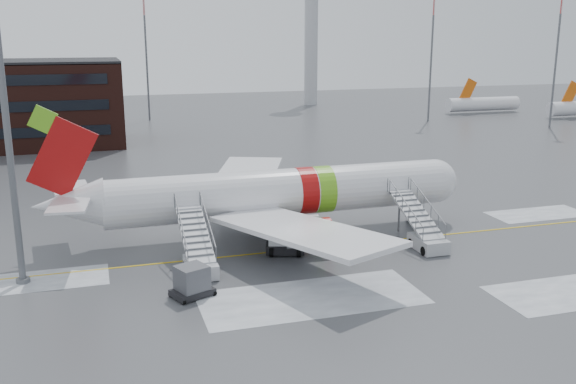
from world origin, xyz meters
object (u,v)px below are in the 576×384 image
object	(u,v)px
uld_container	(192,282)
airstair_aft	(199,256)
pushback_tug	(283,245)
airstair_fwd	(424,234)
airliner	(270,194)
light_mast_near	(0,66)

from	to	relation	value
uld_container	airstair_aft	bearing A→B (deg)	75.42
airstair_aft	pushback_tug	size ratio (longest dim) A/B	2.43
uld_container	airstair_fwd	bearing A→B (deg)	13.04
airstair_aft	uld_container	size ratio (longest dim) A/B	2.62
pushback_tug	airstair_fwd	bearing A→B (deg)	-8.88
airstair_fwd	airstair_aft	size ratio (longest dim) A/B	1.00
airliner	pushback_tug	xyz separation A→B (m)	(-0.33, -4.84, -2.70)
airliner	light_mast_near	xyz separation A→B (m)	(-18.42, -5.28, 10.71)
airliner	airstair_fwd	world-z (taller)	airliner
pushback_tug	light_mast_near	distance (m)	22.52
uld_container	light_mast_near	size ratio (longest dim) A/B	0.11
airstair_fwd	pushback_tug	size ratio (longest dim) A/B	2.43
airstair_aft	light_mast_near	size ratio (longest dim) A/B	0.28
airliner	light_mast_near	distance (m)	21.95
pushback_tug	uld_container	distance (m)	9.74
airstair_aft	pushback_tug	bearing A→B (deg)	14.42
airliner	uld_container	bearing A→B (deg)	-126.55
airstair_fwd	airstair_aft	world-z (taller)	same
airstair_fwd	airstair_aft	bearing A→B (deg)	180.00
uld_container	light_mast_near	xyz separation A→B (m)	(-10.39, 5.55, 13.20)
airstair_fwd	light_mast_near	xyz separation A→B (m)	(-28.91, 1.26, 13.07)
airliner	airstair_fwd	bearing A→B (deg)	-31.91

